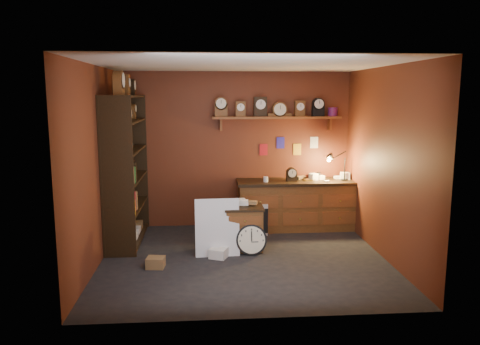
% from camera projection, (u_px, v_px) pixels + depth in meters
% --- Properties ---
extents(floor, '(4.00, 4.00, 0.00)m').
position_uv_depth(floor, '(244.00, 259.00, 6.65)').
color(floor, black).
rests_on(floor, ground).
extents(room_shell, '(4.02, 3.62, 2.71)m').
position_uv_depth(room_shell, '(246.00, 137.00, 6.47)').
color(room_shell, maroon).
rests_on(room_shell, ground).
extents(shelving_unit, '(0.47, 1.60, 2.58)m').
position_uv_depth(shelving_unit, '(124.00, 163.00, 7.27)').
color(shelving_unit, black).
rests_on(shelving_unit, ground).
extents(workbench, '(2.08, 0.66, 1.36)m').
position_uv_depth(workbench, '(297.00, 202.00, 8.10)').
color(workbench, brown).
rests_on(workbench, ground).
extents(low_cabinet, '(0.58, 0.49, 0.75)m').
position_uv_depth(low_cabinet, '(244.00, 226.00, 7.02)').
color(low_cabinet, brown).
rests_on(low_cabinet, ground).
extents(big_round_clock, '(0.45, 0.16, 0.45)m').
position_uv_depth(big_round_clock, '(251.00, 240.00, 6.80)').
color(big_round_clock, black).
rests_on(big_round_clock, ground).
extents(white_panel, '(0.64, 0.20, 0.84)m').
position_uv_depth(white_panel, '(217.00, 255.00, 6.81)').
color(white_panel, silver).
rests_on(white_panel, ground).
extents(mini_fridge, '(0.56, 0.58, 0.51)m').
position_uv_depth(mini_fridge, '(254.00, 217.00, 7.94)').
color(mini_fridge, silver).
rests_on(mini_fridge, ground).
extents(floor_box_a, '(0.26, 0.23, 0.14)m').
position_uv_depth(floor_box_a, '(156.00, 263.00, 6.29)').
color(floor_box_a, olive).
rests_on(floor_box_a, ground).
extents(floor_box_b, '(0.32, 0.34, 0.14)m').
position_uv_depth(floor_box_b, '(219.00, 252.00, 6.71)').
color(floor_box_b, white).
rests_on(floor_box_b, ground).
extents(floor_box_c, '(0.28, 0.24, 0.20)m').
position_uv_depth(floor_box_c, '(227.00, 231.00, 7.65)').
color(floor_box_c, olive).
rests_on(floor_box_c, ground).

